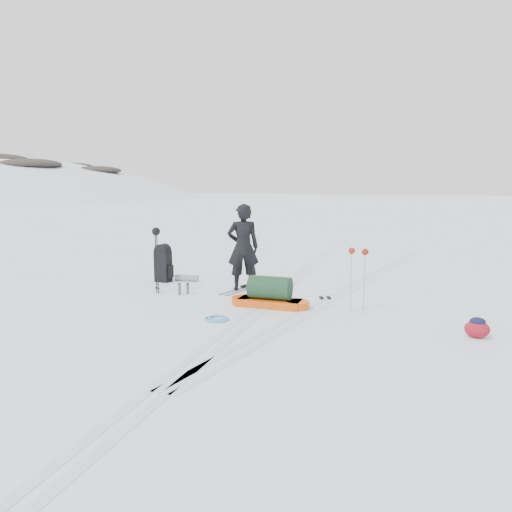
# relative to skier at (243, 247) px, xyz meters

# --- Properties ---
(ground) EXTENTS (200.00, 200.00, 0.00)m
(ground) POSITION_rel_skier_xyz_m (0.91, -0.74, -1.00)
(ground) COLOR white
(ground) RESTS_ON ground
(ski_tracks) EXTENTS (3.38, 17.97, 0.01)m
(ski_tracks) POSITION_rel_skier_xyz_m (1.53, 0.13, -0.99)
(ski_tracks) COLOR silver
(ski_tracks) RESTS_ON ground
(skier) EXTENTS (0.87, 0.76, 2.00)m
(skier) POSITION_rel_skier_xyz_m (0.00, 0.00, 0.00)
(skier) COLOR black
(skier) RESTS_ON ground
(pulk_sled) EXTENTS (1.63, 0.57, 0.62)m
(pulk_sled) POSITION_rel_skier_xyz_m (1.10, -1.25, -0.76)
(pulk_sled) COLOR #DD510D
(pulk_sled) RESTS_ON ground
(expedition_rucksack) EXTENTS (1.02, 0.56, 0.96)m
(expedition_rucksack) POSITION_rel_skier_xyz_m (-2.19, 0.23, -0.56)
(expedition_rucksack) COLOR black
(expedition_rucksack) RESTS_ON ground
(ski_poles_black) EXTENTS (0.20, 0.18, 1.49)m
(ski_poles_black) POSITION_rel_skier_xyz_m (-1.68, -0.99, 0.22)
(ski_poles_black) COLOR black
(ski_poles_black) RESTS_ON ground
(ski_poles_silver) EXTENTS (0.39, 0.19, 1.24)m
(ski_poles_silver) POSITION_rel_skier_xyz_m (2.81, -1.06, 0.04)
(ski_poles_silver) COLOR #AEB2B5
(ski_poles_silver) RESTS_ON ground
(touring_skis_grey) EXTENTS (0.69, 1.85, 0.07)m
(touring_skis_grey) POSITION_rel_skier_xyz_m (0.01, 0.21, -0.98)
(touring_skis_grey) COLOR #919599
(touring_skis_grey) RESTS_ON ground
(touring_skis_white) EXTENTS (0.94, 1.55, 0.06)m
(touring_skis_white) POSITION_rel_skier_xyz_m (1.99, -0.23, -0.99)
(touring_skis_white) COLOR white
(touring_skis_white) RESTS_ON ground
(rope_coil) EXTENTS (0.60, 0.60, 0.05)m
(rope_coil) POSITION_rel_skier_xyz_m (0.54, -2.53, -0.97)
(rope_coil) COLOR #57ABD4
(rope_coil) RESTS_ON ground
(small_daypack) EXTENTS (0.40, 0.31, 0.33)m
(small_daypack) POSITION_rel_skier_xyz_m (4.88, -1.96, -0.84)
(small_daypack) COLOR maroon
(small_daypack) RESTS_ON ground
(thermos_pair) EXTENTS (0.19, 0.24, 0.26)m
(thermos_pair) POSITION_rel_skier_xyz_m (-1.06, -0.90, -0.87)
(thermos_pair) COLOR #585A5F
(thermos_pair) RESTS_ON ground
(stuff_sack) EXTENTS (0.45, 0.40, 0.24)m
(stuff_sack) POSITION_rel_skier_xyz_m (0.84, -0.91, -0.88)
(stuff_sack) COLOR black
(stuff_sack) RESTS_ON ground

